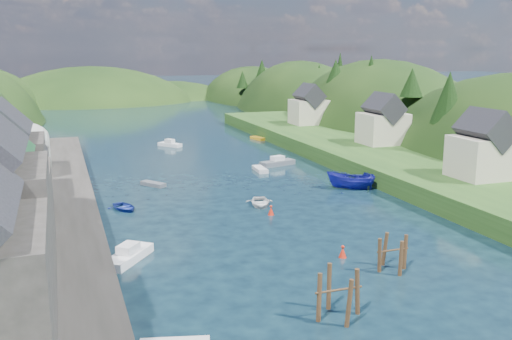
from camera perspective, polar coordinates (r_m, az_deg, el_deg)
name	(u,v)px	position (r m, az deg, el deg)	size (l,w,h in m)	color
ground	(209,167)	(87.18, -4.77, 0.27)	(600.00, 600.00, 0.00)	black
hillside_right	(378,165)	(128.87, 12.10, 0.52)	(36.00, 245.56, 48.00)	black
far_hills	(125,130)	(209.85, -12.95, 3.92)	(103.00, 68.00, 44.00)	black
hill_trees	(191,88)	(99.22, -6.54, 8.13)	(91.32, 148.13, 12.77)	black
quay_left	(34,238)	(55.35, -21.35, -6.39)	(12.00, 110.00, 2.00)	#2D2B28
boat_sheds	(18,156)	(72.92, -22.73, 1.28)	(7.00, 21.00, 7.50)	#2D2D30
terrace_right	(387,161)	(87.68, 12.95, 0.88)	(16.00, 120.00, 2.40)	#234719
right_bank_cottages	(377,123)	(95.52, 11.97, 4.64)	(9.00, 59.24, 8.41)	beige
piling_cluster_near	(338,298)	(39.41, 8.25, -12.57)	(3.43, 3.18, 3.89)	#382314
piling_cluster_far	(392,257)	(48.08, 13.48, -8.43)	(2.86, 2.70, 3.47)	#382314
channel_buoy_near	(343,252)	(50.34, 8.66, -8.12)	(0.70, 0.70, 1.10)	#B21F0E
channel_buoy_far	(271,211)	(62.04, 1.51, -4.09)	(0.70, 0.70, 1.10)	#B21F0E
moored_boats	(287,215)	(59.78, 3.08, -4.55)	(35.97, 94.52, 2.38)	white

